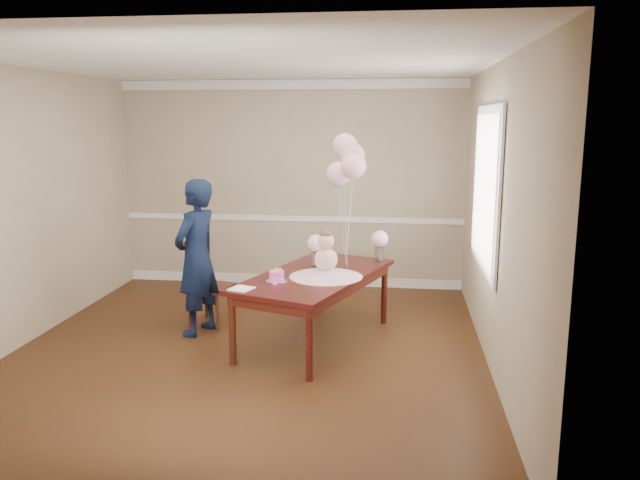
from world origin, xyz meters
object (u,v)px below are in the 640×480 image
Objects in this scene: birthday_cake at (277,276)px; dining_chair_seat at (211,287)px; dining_table_top at (315,276)px; woman at (197,258)px.

birthday_cake is 1.20m from dining_chair_seat.
dining_chair_seat is (-1.19, 0.41, -0.27)m from dining_table_top.
woman is (-1.24, 0.12, 0.13)m from dining_table_top.
woman is at bearing -165.45° from dining_table_top.
dining_chair_seat is 0.49m from woman.
dining_table_top is at bearing 103.40° from woman.
birthday_cake is (-0.32, -0.33, 0.08)m from dining_table_top.
dining_chair_seat is at bearing 139.69° from birthday_cake.
birthday_cake is at bearing 82.74° from woman.
dining_table_top is 4.64× the size of dining_chair_seat.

